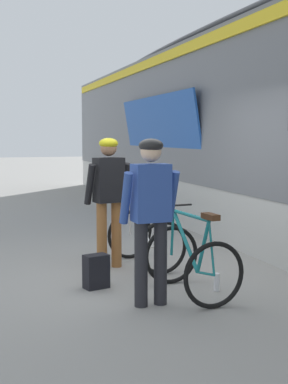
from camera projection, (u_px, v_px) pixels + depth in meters
ground_plane at (152, 273)px, 6.95m from camera, size 80.00×80.00×0.00m
train_car at (287, 126)px, 9.53m from camera, size 3.18×21.98×3.88m
cyclist_near_in_dark at (109, 191)px, 7.16m from camera, size 0.65×0.39×1.76m
cyclist_far_in_blue at (151, 207)px, 5.54m from camera, size 0.62×0.33×1.76m
bicycle_near_white at (146, 237)px, 7.31m from camera, size 0.85×1.16×0.99m
bicycle_far_teal at (191, 260)px, 5.95m from camera, size 0.79×1.12×0.99m
backpack_on_platform at (96, 271)px, 6.27m from camera, size 0.32×0.25×0.40m
water_bottle_near_the_bikes at (217, 282)px, 6.16m from camera, size 0.07×0.07×0.21m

